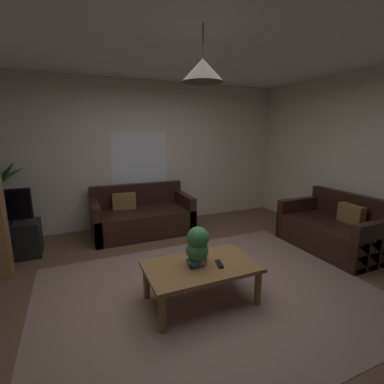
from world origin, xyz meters
name	(u,v)px	position (x,y,z in m)	size (l,w,h in m)	color
floor	(202,285)	(0.00, 0.00, -0.01)	(5.56, 4.95, 0.02)	brown
rug	(210,293)	(0.00, -0.20, 0.00)	(3.62, 2.73, 0.01)	gray
wall_back	(145,154)	(0.00, 2.51, 1.33)	(5.68, 0.06, 2.66)	beige
wall_right	(376,161)	(2.81, 0.00, 1.33)	(0.06, 4.95, 2.66)	beige
ceiling	(204,34)	(0.00, 0.00, 2.67)	(5.56, 4.95, 0.02)	white
window_pane	(140,159)	(-0.12, 2.48, 1.25)	(1.05, 0.01, 0.98)	white
couch_under_window	(142,218)	(-0.23, 1.97, 0.27)	(1.67, 0.88, 0.82)	black
couch_right_side	(334,231)	(2.28, 0.14, 0.27)	(0.88, 1.46, 0.82)	black
coffee_table	(201,270)	(-0.15, -0.27, 0.35)	(1.14, 0.69, 0.41)	olive
book_on_table_0	(196,264)	(-0.21, -0.27, 0.43)	(0.15, 0.11, 0.03)	#2D4C8C
book_on_table_1	(195,263)	(-0.21, -0.28, 0.45)	(0.14, 0.10, 0.02)	#2D4C8C
book_on_table_2	(195,261)	(-0.22, -0.28, 0.47)	(0.16, 0.11, 0.03)	#387247
remote_on_table_0	(219,264)	(0.02, -0.35, 0.42)	(0.05, 0.16, 0.02)	black
potted_plant_on_table	(198,246)	(-0.18, -0.26, 0.62)	(0.24, 0.24, 0.41)	#B77051
tv_stand	(5,241)	(-2.23, 1.73, 0.25)	(0.90, 0.44, 0.50)	black
potted_palm_corner	(3,205)	(-2.30, 2.28, 0.65)	(0.75, 0.86, 1.38)	#4C4C51
pendant_lamp	(203,70)	(-0.15, -0.27, 2.28)	(0.38, 0.38, 0.48)	black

